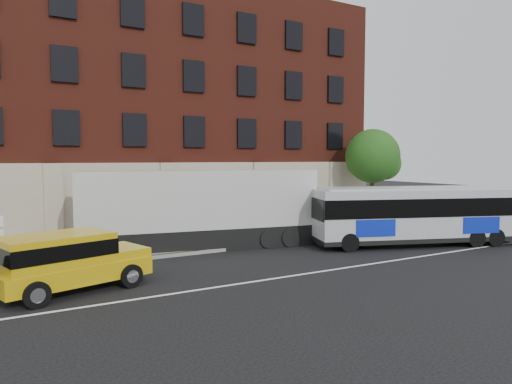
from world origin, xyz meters
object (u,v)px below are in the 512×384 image
city_bus (420,213)px  shipping_container (200,210)px  street_tree (373,158)px  yellow_suv (66,259)px

city_bus → shipping_container: shipping_container is taller
street_tree → city_bus: bearing=-116.6°
street_tree → shipping_container: bearing=-170.2°
yellow_suv → shipping_container: shipping_container is taller
street_tree → city_bus: size_ratio=0.57×
shipping_container → yellow_suv: bearing=-144.9°
city_bus → shipping_container: (-9.94, 4.71, 0.25)m
city_bus → yellow_suv: city_bus is taller
street_tree → shipping_container: 13.88m
street_tree → city_bus: (-3.51, -7.02, -2.78)m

